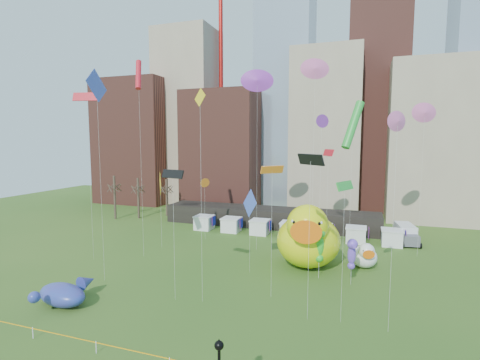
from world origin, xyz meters
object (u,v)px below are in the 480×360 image
at_px(big_duck, 308,237).
at_px(box_truck, 406,234).
at_px(small_duck, 364,256).
at_px(whale_inflatable, 64,294).
at_px(seahorse_green, 319,242).
at_px(seahorse_purple, 352,251).

distance_m(big_duck, box_truck, 20.11).
relative_size(small_duck, box_truck, 0.70).
height_order(whale_inflatable, box_truck, box_truck).
bearing_deg(seahorse_green, box_truck, 72.07).
bearing_deg(small_duck, seahorse_green, -145.74).
height_order(seahorse_green, seahorse_purple, seahorse_green).
relative_size(seahorse_purple, box_truck, 0.77).
height_order(big_duck, box_truck, big_duck).
bearing_deg(box_truck, small_duck, -122.72).
relative_size(big_duck, box_truck, 1.66).
relative_size(big_duck, whale_inflatable, 1.59).
bearing_deg(whale_inflatable, box_truck, 54.70).
relative_size(small_duck, seahorse_purple, 0.91).
distance_m(seahorse_purple, whale_inflatable, 28.67).
relative_size(big_duck, seahorse_green, 1.87).
distance_m(small_duck, box_truck, 14.80).
relative_size(seahorse_green, seahorse_purple, 1.15).
height_order(big_duck, small_duck, big_duck).
xyz_separation_m(big_duck, whale_inflatable, (-20.00, -17.45, -2.64)).
bearing_deg(small_duck, whale_inflatable, -156.97).
xyz_separation_m(seahorse_green, box_truck, (10.69, 18.82, -2.82)).
relative_size(small_duck, seahorse_green, 0.79).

